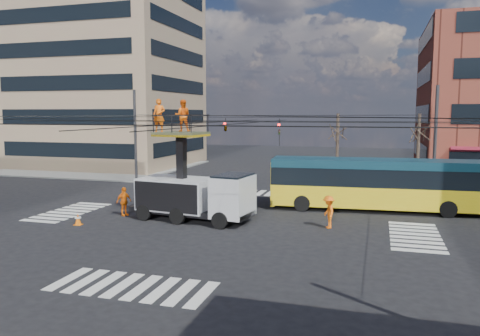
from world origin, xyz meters
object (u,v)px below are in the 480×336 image
object	(u,v)px
utility_truck	(194,182)
city_bus	(377,183)
traffic_cone	(78,219)
worker_ground	(124,201)
flagger	(329,212)

from	to	relation	value
utility_truck	city_bus	size ratio (longest dim) A/B	0.55
utility_truck	traffic_cone	distance (m)	6.58
worker_ground	utility_truck	bearing A→B (deg)	-64.83
utility_truck	flagger	size ratio (longest dim) A/B	4.19
city_bus	traffic_cone	bearing A→B (deg)	-155.51
utility_truck	flagger	world-z (taller)	utility_truck
worker_ground	traffic_cone	bearing A→B (deg)	-179.45
utility_truck	worker_ground	bearing A→B (deg)	-171.46
utility_truck	traffic_cone	bearing A→B (deg)	-145.80
traffic_cone	worker_ground	xyz separation A→B (m)	(1.21, 2.75, 0.54)
utility_truck	city_bus	world-z (taller)	utility_truck
utility_truck	traffic_cone	size ratio (longest dim) A/B	11.48
city_bus	traffic_cone	size ratio (longest dim) A/B	20.90
flagger	worker_ground	bearing A→B (deg)	-109.24
utility_truck	flagger	bearing A→B (deg)	10.13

